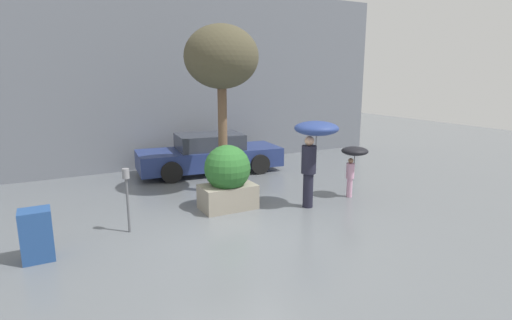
{
  "coord_description": "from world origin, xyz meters",
  "views": [
    {
      "loc": [
        -3.3,
        -6.9,
        3.13
      ],
      "look_at": [
        1.24,
        1.6,
        1.05
      ],
      "focal_mm": 28.0,
      "sensor_mm": 36.0,
      "label": 1
    }
  ],
  "objects_px": {
    "person_child": "(354,157)",
    "person_adult": "(314,140)",
    "street_tree": "(221,59)",
    "parking_meter": "(127,187)",
    "planter_box": "(228,177)",
    "parked_car_near": "(210,154)",
    "newspaper_box": "(37,235)"
  },
  "relations": [
    {
      "from": "street_tree",
      "to": "parking_meter",
      "type": "xyz_separation_m",
      "value": [
        -2.8,
        -1.66,
        -2.55
      ]
    },
    {
      "from": "person_adult",
      "to": "street_tree",
      "type": "relative_size",
      "value": 0.47
    },
    {
      "from": "parked_car_near",
      "to": "street_tree",
      "type": "bearing_deg",
      "value": 172.96
    },
    {
      "from": "street_tree",
      "to": "parking_meter",
      "type": "distance_m",
      "value": 4.14
    },
    {
      "from": "planter_box",
      "to": "street_tree",
      "type": "distance_m",
      "value": 3.04
    },
    {
      "from": "street_tree",
      "to": "newspaper_box",
      "type": "height_order",
      "value": "street_tree"
    },
    {
      "from": "person_adult",
      "to": "parking_meter",
      "type": "relative_size",
      "value": 1.57
    },
    {
      "from": "street_tree",
      "to": "parking_meter",
      "type": "bearing_deg",
      "value": -149.32
    },
    {
      "from": "person_child",
      "to": "parking_meter",
      "type": "distance_m",
      "value": 5.59
    },
    {
      "from": "parked_car_near",
      "to": "parking_meter",
      "type": "distance_m",
      "value": 5.17
    },
    {
      "from": "person_adult",
      "to": "person_child",
      "type": "height_order",
      "value": "person_adult"
    },
    {
      "from": "parking_meter",
      "to": "newspaper_box",
      "type": "relative_size",
      "value": 1.47
    },
    {
      "from": "person_child",
      "to": "street_tree",
      "type": "distance_m",
      "value": 4.18
    },
    {
      "from": "person_child",
      "to": "parking_meter",
      "type": "xyz_separation_m",
      "value": [
        -5.58,
        0.29,
        -0.11
      ]
    },
    {
      "from": "parked_car_near",
      "to": "street_tree",
      "type": "xyz_separation_m",
      "value": [
        -0.52,
        -2.29,
        2.92
      ]
    },
    {
      "from": "person_child",
      "to": "newspaper_box",
      "type": "distance_m",
      "value": 7.22
    },
    {
      "from": "street_tree",
      "to": "newspaper_box",
      "type": "relative_size",
      "value": 4.84
    },
    {
      "from": "person_child",
      "to": "newspaper_box",
      "type": "height_order",
      "value": "person_child"
    },
    {
      "from": "newspaper_box",
      "to": "person_adult",
      "type": "bearing_deg",
      "value": 0.62
    },
    {
      "from": "person_child",
      "to": "street_tree",
      "type": "relative_size",
      "value": 0.3
    },
    {
      "from": "person_adult",
      "to": "person_child",
      "type": "bearing_deg",
      "value": 33.72
    },
    {
      "from": "planter_box",
      "to": "person_adult",
      "type": "relative_size",
      "value": 0.74
    },
    {
      "from": "planter_box",
      "to": "parking_meter",
      "type": "relative_size",
      "value": 1.16
    },
    {
      "from": "planter_box",
      "to": "newspaper_box",
      "type": "xyz_separation_m",
      "value": [
        -3.97,
        -0.92,
        -0.32
      ]
    },
    {
      "from": "parked_car_near",
      "to": "person_child",
      "type": "bearing_deg",
      "value": -146.18
    },
    {
      "from": "planter_box",
      "to": "person_adult",
      "type": "bearing_deg",
      "value": -25.02
    },
    {
      "from": "person_child",
      "to": "person_adult",
      "type": "bearing_deg",
      "value": -152.21
    },
    {
      "from": "planter_box",
      "to": "person_adult",
      "type": "distance_m",
      "value": 2.2
    },
    {
      "from": "planter_box",
      "to": "parking_meter",
      "type": "height_order",
      "value": "planter_box"
    },
    {
      "from": "parking_meter",
      "to": "newspaper_box",
      "type": "bearing_deg",
      "value": -161.92
    },
    {
      "from": "street_tree",
      "to": "newspaper_box",
      "type": "distance_m",
      "value": 5.79
    },
    {
      "from": "planter_box",
      "to": "person_child",
      "type": "relative_size",
      "value": 1.16
    }
  ]
}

